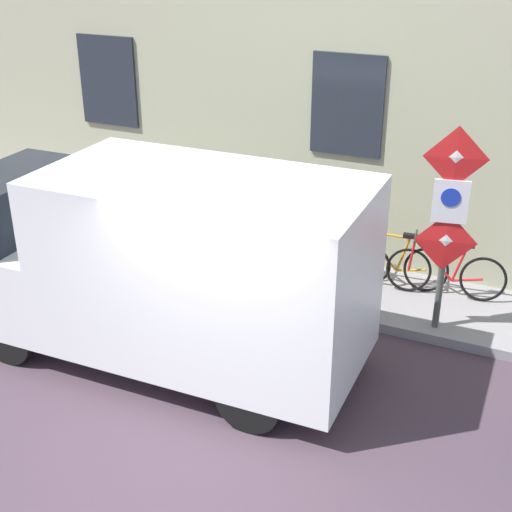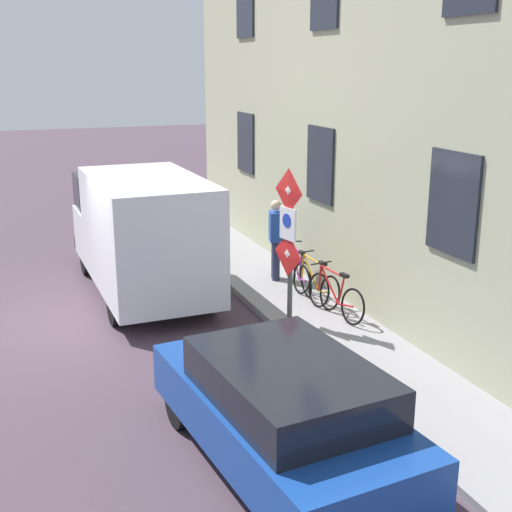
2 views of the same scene
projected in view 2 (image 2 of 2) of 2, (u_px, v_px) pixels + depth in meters
The scene contains 10 objects.
ground_plane at pixel (83, 320), 12.53m from camera, with size 80.00×80.00×0.00m, color #473743.
sidewalk_slab at pixel (280, 292), 13.91m from camera, with size 1.74×17.40×0.14m, color gray.
building_facade at pixel (339, 88), 13.23m from camera, with size 0.75×15.40×8.26m.
sign_post_stacked at pixel (288, 233), 11.53m from camera, with size 0.19×0.55×2.65m.
delivery_van at pixel (141, 230), 13.71m from camera, with size 2.08×5.36×2.50m.
parked_hatchback at pixel (283, 409), 7.82m from camera, with size 2.11×4.14×1.38m.
bicycle_red at pixel (335, 296), 12.31m from camera, with size 0.48×1.71×0.89m.
bicycle_orange at pixel (315, 283), 13.04m from camera, with size 0.46×1.72×0.89m.
bicycle_purple at pixel (298, 271), 13.77m from camera, with size 0.46×1.71×0.89m.
pedestrian at pixel (276, 237), 14.24m from camera, with size 0.36×0.46×1.72m.
Camera 2 is at (-1.31, -12.08, 4.57)m, focal length 47.48 mm.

